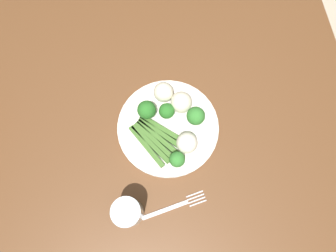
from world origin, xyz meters
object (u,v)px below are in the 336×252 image
object	(u,v)px
asparagus_bundle	(155,138)
broccoli_front_left	(175,160)
broccoli_left	(147,110)
cauliflower_near_fork	(187,143)
cauliflower_edge	(181,102)
water_glass	(128,212)
fork	(175,206)
plate	(168,127)
broccoli_outer_edge	(196,116)
cauliflower_front	(164,92)
broccoli_right	(167,110)
dining_table	(170,126)

from	to	relation	value
asparagus_bundle	broccoli_front_left	size ratio (longest dim) A/B	3.04
broccoli_left	cauliflower_near_fork	xyz separation A→B (m)	(0.10, 0.09, -0.01)
cauliflower_edge	water_glass	xyz separation A→B (m)	(0.26, -0.16, 0.01)
cauliflower_edge	fork	world-z (taller)	cauliflower_edge
plate	broccoli_left	bearing A→B (deg)	-129.80
broccoli_outer_edge	cauliflower_front	size ratio (longest dim) A/B	1.10
plate	broccoli_right	world-z (taller)	broccoli_right
cauliflower_front	cauliflower_near_fork	size ratio (longest dim) A/B	0.99
broccoli_outer_edge	broccoli_front_left	distance (m)	0.12
broccoli_front_left	cauliflower_near_fork	distance (m)	0.05
asparagus_bundle	broccoli_front_left	xyz separation A→B (m)	(0.07, 0.04, 0.02)
plate	fork	size ratio (longest dim) A/B	1.63
cauliflower_edge	cauliflower_front	bearing A→B (deg)	-130.37
broccoli_front_left	cauliflower_edge	world-z (taller)	cauliflower_edge
fork	broccoli_right	bearing A→B (deg)	75.49
broccoli_front_left	cauliflower_near_fork	world-z (taller)	cauliflower_near_fork
broccoli_right	water_glass	distance (m)	0.27
fork	plate	bearing A→B (deg)	75.31
dining_table	asparagus_bundle	world-z (taller)	asparagus_bundle
broccoli_right	asparagus_bundle	bearing A→B (deg)	-30.81
cauliflower_near_fork	water_glass	size ratio (longest dim) A/B	0.54
broccoli_outer_edge	broccoli_front_left	size ratio (longest dim) A/B	1.20
cauliflower_near_fork	water_glass	bearing A→B (deg)	-47.81
broccoli_right	broccoli_front_left	size ratio (longest dim) A/B	1.03
fork	water_glass	bearing A→B (deg)	168.24
cauliflower_edge	fork	bearing A→B (deg)	-11.82
broccoli_front_left	fork	size ratio (longest dim) A/B	0.30
cauliflower_front	broccoli_front_left	bearing A→B (deg)	1.34
asparagus_bundle	broccoli_right	world-z (taller)	broccoli_right
broccoli_front_left	cauliflower_edge	xyz separation A→B (m)	(-0.15, 0.04, 0.00)
dining_table	cauliflower_near_fork	xyz separation A→B (m)	(0.09, 0.03, 0.14)
dining_table	cauliflower_front	distance (m)	0.15
broccoli_outer_edge	cauliflower_edge	distance (m)	0.05
cauliflower_edge	cauliflower_near_fork	distance (m)	0.11
cauliflower_front	cauliflower_edge	bearing A→B (deg)	49.63
plate	broccoli_right	xyz separation A→B (m)	(-0.04, 0.00, 0.04)
cauliflower_edge	water_glass	bearing A→B (deg)	-32.67
dining_table	broccoli_right	world-z (taller)	broccoli_right
broccoli_left	asparagus_bundle	bearing A→B (deg)	9.83
broccoli_front_left	fork	distance (m)	0.12
cauliflower_edge	water_glass	world-z (taller)	water_glass
plate	cauliflower_near_fork	xyz separation A→B (m)	(0.06, 0.04, 0.03)
asparagus_bundle	broccoli_outer_edge	distance (m)	0.12
dining_table	broccoli_right	xyz separation A→B (m)	(-0.00, -0.01, 0.14)
plate	broccoli_front_left	bearing A→B (deg)	2.90
cauliflower_near_fork	broccoli_right	bearing A→B (deg)	-157.30
dining_table	broccoli_front_left	xyz separation A→B (m)	(0.13, -0.00, 0.14)
cauliflower_front	asparagus_bundle	bearing A→B (deg)	-18.01
fork	cauliflower_near_fork	bearing A→B (deg)	59.21
fork	dining_table	bearing A→B (deg)	73.50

